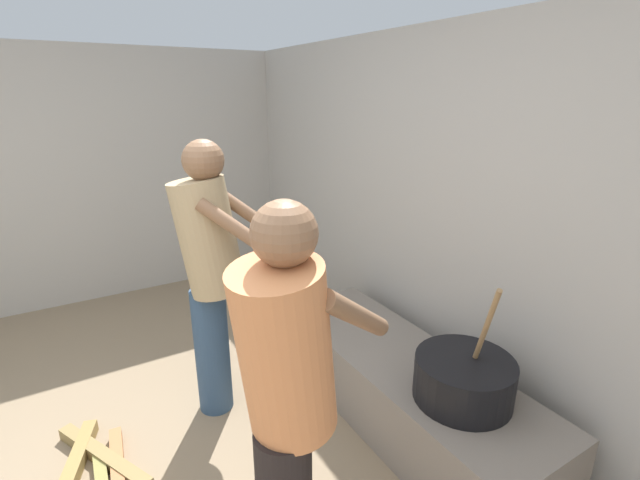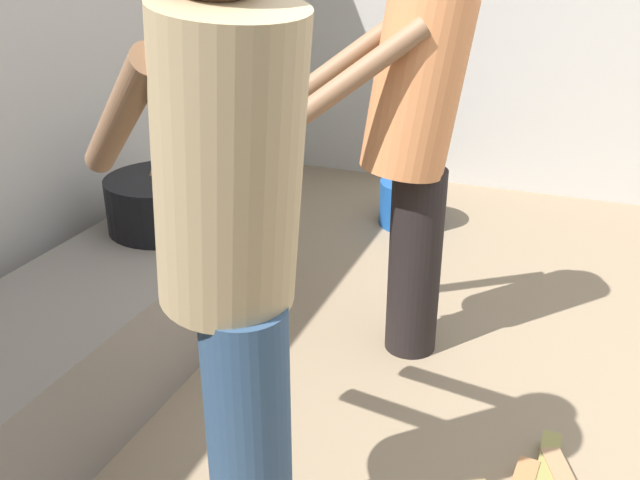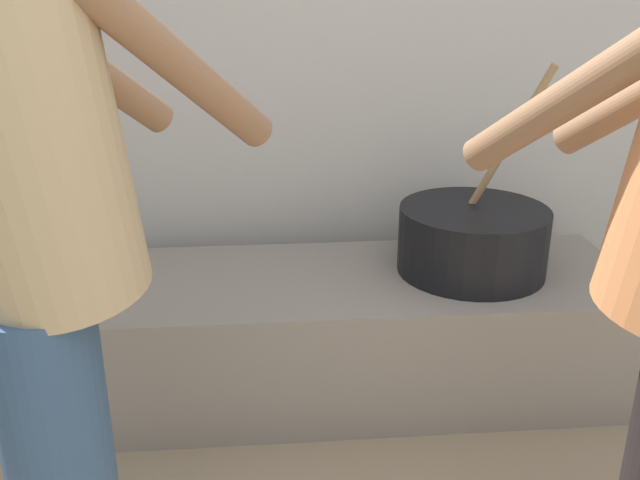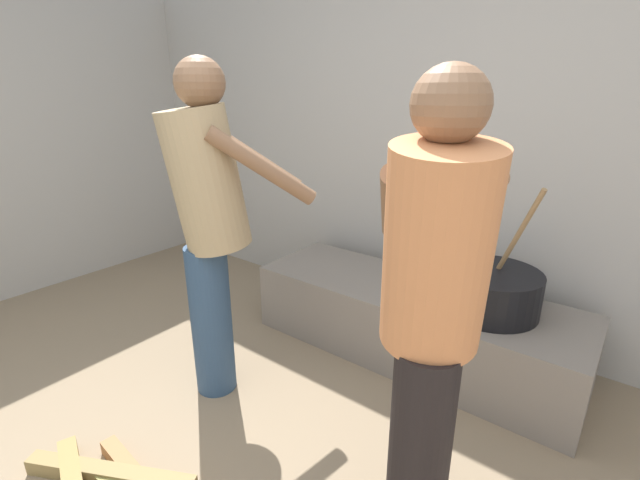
{
  "view_description": "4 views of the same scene",
  "coord_description": "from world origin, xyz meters",
  "px_view_note": "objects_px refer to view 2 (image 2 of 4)",
  "views": [
    {
      "loc": [
        1.69,
        0.2,
        1.83
      ],
      "look_at": [
        -0.26,
        1.36,
        1.07
      ],
      "focal_mm": 25.04,
      "sensor_mm": 36.0,
      "label": 1
    },
    {
      "loc": [
        -1.73,
        0.2,
        1.51
      ],
      "look_at": [
        0.15,
        0.93,
        0.61
      ],
      "focal_mm": 38.52,
      "sensor_mm": 36.0,
      "label": 2
    },
    {
      "loc": [
        -0.19,
        -0.29,
        1.31
      ],
      "look_at": [
        -0.08,
        0.99,
        0.82
      ],
      "focal_mm": 38.96,
      "sensor_mm": 36.0,
      "label": 3
    },
    {
      "loc": [
        1.01,
        -0.37,
        1.47
      ],
      "look_at": [
        -0.21,
        1.21,
        0.78
      ],
      "focal_mm": 24.5,
      "sensor_mm": 36.0,
      "label": 4
    }
  ],
  "objects_px": {
    "cook_in_tan_shirt": "(232,242)",
    "bucket_blue_plastic": "(413,203)",
    "cooking_pot_main": "(166,202)",
    "cook_in_orange_shirt": "(414,133)"
  },
  "relations": [
    {
      "from": "cook_in_tan_shirt",
      "to": "bucket_blue_plastic",
      "type": "bearing_deg",
      "value": 4.14
    },
    {
      "from": "cooking_pot_main",
      "to": "cook_in_orange_shirt",
      "type": "relative_size",
      "value": 0.43
    },
    {
      "from": "cook_in_orange_shirt",
      "to": "bucket_blue_plastic",
      "type": "distance_m",
      "value": 1.5
    },
    {
      "from": "cooking_pot_main",
      "to": "cook_in_orange_shirt",
      "type": "bearing_deg",
      "value": -84.76
    },
    {
      "from": "cook_in_tan_shirt",
      "to": "cook_in_orange_shirt",
      "type": "xyz_separation_m",
      "value": [
        1.14,
        -0.11,
        -0.04
      ]
    },
    {
      "from": "cooking_pot_main",
      "to": "bucket_blue_plastic",
      "type": "bearing_deg",
      "value": -27.62
    },
    {
      "from": "cook_in_orange_shirt",
      "to": "cooking_pot_main",
      "type": "bearing_deg",
      "value": 95.24
    },
    {
      "from": "cook_in_tan_shirt",
      "to": "bucket_blue_plastic",
      "type": "height_order",
      "value": "cook_in_tan_shirt"
    },
    {
      "from": "cooking_pot_main",
      "to": "bucket_blue_plastic",
      "type": "height_order",
      "value": "cooking_pot_main"
    },
    {
      "from": "cooking_pot_main",
      "to": "cook_in_tan_shirt",
      "type": "relative_size",
      "value": 0.42
    }
  ]
}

